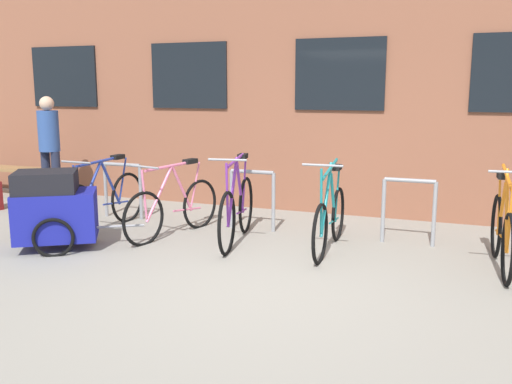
% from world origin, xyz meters
% --- Properties ---
extents(ground_plane, '(42.00, 42.00, 0.00)m').
position_xyz_m(ground_plane, '(0.00, 0.00, 0.00)').
color(ground_plane, gray).
extents(storefront_building, '(28.00, 7.71, 6.37)m').
position_xyz_m(storefront_building, '(-0.00, 7.03, 3.19)').
color(storefront_building, brown).
rests_on(storefront_building, ground).
extents(bike_rack, '(6.64, 0.05, 0.80)m').
position_xyz_m(bike_rack, '(0.16, 1.90, 0.49)').
color(bike_rack, gray).
rests_on(bike_rack, ground).
extents(bicycle_teal, '(0.44, 1.68, 1.08)m').
position_xyz_m(bicycle_teal, '(0.34, 1.33, 0.38)').
color(bicycle_teal, black).
rests_on(bicycle_teal, ground).
extents(bicycle_blue, '(0.44, 1.76, 0.99)m').
position_xyz_m(bicycle_blue, '(-2.68, 1.21, 0.38)').
color(bicycle_blue, black).
rests_on(bicycle_blue, ground).
extents(bicycle_pink, '(0.55, 1.68, 0.97)m').
position_xyz_m(bicycle_pink, '(-1.66, 1.27, 0.37)').
color(bicycle_pink, black).
rests_on(bicycle_pink, ground).
extents(bicycle_orange, '(0.44, 1.68, 1.11)m').
position_xyz_m(bicycle_orange, '(2.16, 1.29, 0.39)').
color(bicycle_orange, black).
rests_on(bicycle_orange, ground).
extents(bicycle_purple, '(0.46, 1.74, 1.10)m').
position_xyz_m(bicycle_purple, '(-0.80, 1.28, 0.40)').
color(bicycle_purple, black).
rests_on(bicycle_purple, ground).
extents(bike_trailer, '(1.39, 1.05, 0.94)m').
position_xyz_m(bike_trailer, '(-2.67, 0.25, 0.48)').
color(bike_trailer, navy).
rests_on(bike_trailer, ground).
extents(wooden_bench, '(1.78, 0.40, 0.51)m').
position_xyz_m(wooden_bench, '(-5.70, 2.62, 0.37)').
color(wooden_bench, olive).
rests_on(wooden_bench, ground).
extents(person_by_bench, '(0.36, 0.32, 1.73)m').
position_xyz_m(person_by_bench, '(-4.37, 2.20, 1.00)').
color(person_by_bench, '#1E2338').
rests_on(person_by_bench, ground).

